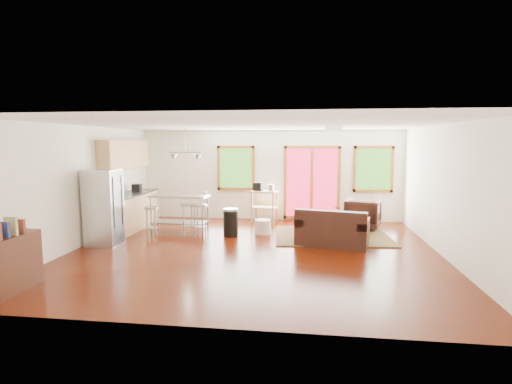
# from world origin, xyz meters

# --- Properties ---
(floor) EXTENTS (7.50, 7.00, 0.02)m
(floor) POSITION_xyz_m (0.00, 0.00, -0.01)
(floor) COLOR #340B00
(floor) RESTS_ON ground
(ceiling) EXTENTS (7.50, 7.00, 0.02)m
(ceiling) POSITION_xyz_m (0.00, 0.00, 2.61)
(ceiling) COLOR white
(ceiling) RESTS_ON ground
(back_wall) EXTENTS (7.50, 0.02, 2.60)m
(back_wall) POSITION_xyz_m (0.00, 3.51, 1.30)
(back_wall) COLOR white
(back_wall) RESTS_ON ground
(left_wall) EXTENTS (0.02, 7.00, 2.60)m
(left_wall) POSITION_xyz_m (-3.76, 0.00, 1.30)
(left_wall) COLOR white
(left_wall) RESTS_ON ground
(right_wall) EXTENTS (0.02, 7.00, 2.60)m
(right_wall) POSITION_xyz_m (3.76, 0.00, 1.30)
(right_wall) COLOR white
(right_wall) RESTS_ON ground
(front_wall) EXTENTS (7.50, 0.02, 2.60)m
(front_wall) POSITION_xyz_m (0.00, -3.51, 1.30)
(front_wall) COLOR white
(front_wall) RESTS_ON ground
(window_left) EXTENTS (1.10, 0.05, 1.30)m
(window_left) POSITION_xyz_m (-1.00, 3.46, 1.50)
(window_left) COLOR #264E16
(window_left) RESTS_ON back_wall
(french_doors) EXTENTS (1.60, 0.05, 2.10)m
(french_doors) POSITION_xyz_m (1.20, 3.46, 1.10)
(french_doors) COLOR #A21934
(french_doors) RESTS_ON back_wall
(window_right) EXTENTS (1.10, 0.05, 1.30)m
(window_right) POSITION_xyz_m (2.90, 3.46, 1.50)
(window_right) COLOR #264E16
(window_right) RESTS_ON back_wall
(rug) EXTENTS (2.81, 2.24, 0.03)m
(rug) POSITION_xyz_m (1.68, 1.53, 0.01)
(rug) COLOR #3C5931
(rug) RESTS_ON floor
(loveseat) EXTENTS (1.67, 1.18, 0.81)m
(loveseat) POSITION_xyz_m (1.63, 0.71, 0.32)
(loveseat) COLOR black
(loveseat) RESTS_ON floor
(coffee_table) EXTENTS (1.00, 0.63, 0.39)m
(coffee_table) POSITION_xyz_m (2.05, 1.77, 0.33)
(coffee_table) COLOR #341608
(coffee_table) RESTS_ON floor
(armchair) EXTENTS (1.03, 0.99, 0.86)m
(armchair) POSITION_xyz_m (2.53, 2.55, 0.43)
(armchair) COLOR black
(armchair) RESTS_ON floor
(ottoman) EXTENTS (0.73, 0.73, 0.43)m
(ottoman) POSITION_xyz_m (1.22, 2.14, 0.21)
(ottoman) COLOR black
(ottoman) RESTS_ON floor
(pouf) EXTENTS (0.46, 0.46, 0.35)m
(pouf) POSITION_xyz_m (-0.00, 1.60, 0.17)
(pouf) COLOR #EEE7CF
(pouf) RESTS_ON floor
(vase) EXTENTS (0.20, 0.21, 0.32)m
(vase) POSITION_xyz_m (1.82, 1.85, 0.52)
(vase) COLOR silver
(vase) RESTS_ON coffee_table
(book) EXTENTS (0.23, 0.06, 0.30)m
(book) POSITION_xyz_m (2.08, 1.79, 0.55)
(book) COLOR maroon
(book) RESTS_ON coffee_table
(cabinets) EXTENTS (0.64, 2.24, 2.30)m
(cabinets) POSITION_xyz_m (-3.49, 1.70, 0.93)
(cabinets) COLOR tan
(cabinets) RESTS_ON floor
(refrigerator) EXTENTS (0.69, 0.66, 1.66)m
(refrigerator) POSITION_xyz_m (-3.34, 0.13, 0.83)
(refrigerator) COLOR #B7BABC
(refrigerator) RESTS_ON floor
(island) EXTENTS (1.49, 0.65, 0.93)m
(island) POSITION_xyz_m (-2.10, 1.57, 0.64)
(island) COLOR #B7BABC
(island) RESTS_ON floor
(cup) EXTENTS (0.14, 0.12, 0.13)m
(cup) POSITION_xyz_m (-1.42, 1.46, 1.01)
(cup) COLOR white
(cup) RESTS_ON island
(bar_stool_a) EXTENTS (0.42, 0.42, 0.72)m
(bar_stool_a) POSITION_xyz_m (-2.61, 0.95, 0.53)
(bar_stool_a) COLOR #B7BABC
(bar_stool_a) RESTS_ON floor
(bar_stool_b) EXTENTS (0.45, 0.45, 0.77)m
(bar_stool_b) POSITION_xyz_m (-1.80, 1.24, 0.57)
(bar_stool_b) COLOR #B7BABC
(bar_stool_b) RESTS_ON floor
(bar_stool_c) EXTENTS (0.39, 0.39, 0.77)m
(bar_stool_c) POSITION_xyz_m (-1.46, 1.15, 0.57)
(bar_stool_c) COLOR #B7BABC
(bar_stool_c) RESTS_ON floor
(trash_can) EXTENTS (0.39, 0.39, 0.67)m
(trash_can) POSITION_xyz_m (-0.74, 1.26, 0.34)
(trash_can) COLOR black
(trash_can) RESTS_ON floor
(kitchen_cart) EXTENTS (0.82, 0.62, 1.12)m
(kitchen_cart) POSITION_xyz_m (-0.14, 3.08, 0.77)
(kitchen_cart) COLOR tan
(kitchen_cart) RESTS_ON floor
(bookshelf) EXTENTS (0.39, 0.97, 1.14)m
(bookshelf) POSITION_xyz_m (-3.35, -2.69, 0.45)
(bookshelf) COLOR #341608
(bookshelf) RESTS_ON floor
(ceiling_flush) EXTENTS (0.35, 0.35, 0.12)m
(ceiling_flush) POSITION_xyz_m (1.60, 0.60, 2.53)
(ceiling_flush) COLOR white
(ceiling_flush) RESTS_ON ceiling
(pendant_light) EXTENTS (0.80, 0.18, 0.79)m
(pendant_light) POSITION_xyz_m (-1.90, 1.50, 1.90)
(pendant_light) COLOR gray
(pendant_light) RESTS_ON ceiling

